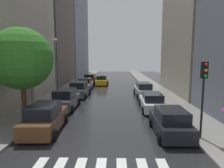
% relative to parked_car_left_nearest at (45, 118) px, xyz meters
% --- Properties ---
extents(ground_plane, '(28.00, 72.00, 0.04)m').
position_rel_parked_car_left_nearest_xyz_m(ground_plane, '(3.88, 18.14, -0.85)').
color(ground_plane, '#252527').
extents(sidewalk_left, '(3.00, 72.00, 0.15)m').
position_rel_parked_car_left_nearest_xyz_m(sidewalk_left, '(-2.62, 18.14, -0.75)').
color(sidewalk_left, gray).
rests_on(sidewalk_left, ground).
extents(sidewalk_right, '(3.00, 72.00, 0.15)m').
position_rel_parked_car_left_nearest_xyz_m(sidewalk_right, '(10.38, 18.14, -0.75)').
color(sidewalk_right, gray).
rests_on(sidewalk_right, ground).
extents(building_left_mid, '(6.00, 12.86, 17.59)m').
position_rel_parked_car_left_nearest_xyz_m(building_left_mid, '(-7.12, 23.30, 7.96)').
color(building_left_mid, '#564C47').
rests_on(building_left_mid, ground).
extents(building_left_far, '(6.00, 19.76, 25.05)m').
position_rel_parked_car_left_nearest_xyz_m(building_left_far, '(-7.12, 40.32, 11.70)').
color(building_left_far, slate).
rests_on(building_left_far, ground).
extents(building_right_mid, '(6.00, 12.88, 17.22)m').
position_rel_parked_car_left_nearest_xyz_m(building_right_mid, '(14.88, 14.00, 7.78)').
color(building_right_mid, '#9E9384').
rests_on(building_right_mid, ground).
extents(parked_car_left_nearest, '(2.26, 4.80, 1.78)m').
position_rel_parked_car_left_nearest_xyz_m(parked_car_left_nearest, '(0.00, 0.00, 0.00)').
color(parked_car_left_nearest, brown).
rests_on(parked_car_left_nearest, ground).
extents(parked_car_left_second, '(2.10, 4.48, 1.82)m').
position_rel_parked_car_left_nearest_xyz_m(parked_car_left_second, '(-0.11, 5.55, 0.02)').
color(parked_car_left_second, '#474C51').
rests_on(parked_car_left_second, ground).
extents(parked_car_left_third, '(2.24, 4.59, 1.81)m').
position_rel_parked_car_left_nearest_xyz_m(parked_car_left_third, '(0.15, 11.17, 0.01)').
color(parked_car_left_third, '#474C51').
rests_on(parked_car_left_third, ground).
extents(parked_car_left_fourth, '(2.21, 4.10, 1.62)m').
position_rel_parked_car_left_nearest_xyz_m(parked_car_left_fourth, '(-0.05, 16.80, -0.07)').
color(parked_car_left_fourth, '#B2B7BF').
rests_on(parked_car_left_fourth, ground).
extents(parked_car_left_fifth, '(2.25, 4.55, 1.80)m').
position_rel_parked_car_left_nearest_xyz_m(parked_car_left_fifth, '(-0.03, 22.44, 0.00)').
color(parked_car_left_fifth, maroon).
rests_on(parked_car_left_fifth, ground).
extents(parked_car_right_nearest, '(2.08, 4.19, 1.63)m').
position_rel_parked_car_left_nearest_xyz_m(parked_car_right_nearest, '(7.84, -0.48, -0.07)').
color(parked_car_right_nearest, black).
rests_on(parked_car_right_nearest, ground).
extents(parked_car_right_second, '(2.12, 4.65, 1.54)m').
position_rel_parked_car_left_nearest_xyz_m(parked_car_right_second, '(7.76, 5.24, -0.10)').
color(parked_car_right_second, silver).
rests_on(parked_car_right_second, ground).
extents(parked_car_right_third, '(2.10, 4.75, 1.69)m').
position_rel_parked_car_left_nearest_xyz_m(parked_car_right_third, '(7.86, 11.35, -0.04)').
color(parked_car_right_third, '#B2B7BF').
rests_on(parked_car_right_third, ground).
extents(taxi_midroad, '(2.09, 4.49, 1.81)m').
position_rel_parked_car_left_nearest_xyz_m(taxi_midroad, '(2.14, 21.49, -0.07)').
color(taxi_midroad, yellow).
rests_on(taxi_midroad, ground).
extents(pedestrian_by_kerb, '(1.14, 1.14, 1.93)m').
position_rel_parked_car_left_nearest_xyz_m(pedestrian_by_kerb, '(-3.69, 6.82, 0.79)').
color(pedestrian_by_kerb, gray).
rests_on(pedestrian_by_kerb, sidewalk_left).
extents(street_tree_left, '(4.40, 4.40, 6.64)m').
position_rel_parked_car_left_nearest_xyz_m(street_tree_left, '(-2.17, 1.83, 3.75)').
color(street_tree_left, '#513823').
rests_on(street_tree_left, sidewalk_left).
extents(traffic_light_right_corner, '(0.30, 0.42, 4.30)m').
position_rel_parked_car_left_nearest_xyz_m(traffic_light_right_corner, '(9.33, -1.32, 2.46)').
color(traffic_light_right_corner, black).
rests_on(traffic_light_right_corner, sidewalk_right).
extents(lamp_post_left, '(0.60, 0.28, 6.40)m').
position_rel_parked_car_left_nearest_xyz_m(lamp_post_left, '(-1.67, 8.07, 3.04)').
color(lamp_post_left, '#595B60').
rests_on(lamp_post_left, sidewalk_left).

